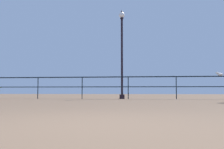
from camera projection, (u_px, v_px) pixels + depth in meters
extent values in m
plane|color=brown|center=(90.00, 126.00, 2.69)|extent=(60.00, 60.00, 0.00)
cube|color=black|center=(128.00, 77.00, 12.12)|extent=(23.29, 0.05, 0.05)
cube|color=black|center=(128.00, 87.00, 12.09)|extent=(23.29, 0.04, 0.04)
cylinder|color=black|center=(38.00, 88.00, 12.60)|extent=(0.04, 0.04, 1.10)
cylinder|color=black|center=(82.00, 88.00, 12.34)|extent=(0.04, 0.04, 1.10)
cylinder|color=black|center=(128.00, 88.00, 12.09)|extent=(0.04, 0.04, 1.10)
cylinder|color=black|center=(176.00, 88.00, 11.83)|extent=(0.04, 0.04, 1.10)
cylinder|color=black|center=(122.00, 97.00, 12.27)|extent=(0.26, 0.26, 0.22)
cylinder|color=black|center=(122.00, 56.00, 12.41)|extent=(0.11, 0.11, 3.87)
cylinder|color=black|center=(122.00, 18.00, 12.54)|extent=(0.17, 0.17, 0.06)
sphere|color=white|center=(122.00, 15.00, 12.56)|extent=(0.31, 0.31, 0.31)
cone|color=black|center=(122.00, 11.00, 12.57)|extent=(0.13, 0.13, 0.10)
ellipsoid|color=silver|center=(220.00, 74.00, 11.65)|extent=(0.26, 0.17, 0.14)
ellipsoid|color=#948E9D|center=(220.00, 74.00, 11.65)|extent=(0.24, 0.13, 0.05)
sphere|color=silver|center=(218.00, 73.00, 11.67)|extent=(0.11, 0.11, 0.11)
cone|color=yellow|center=(216.00, 73.00, 11.69)|extent=(0.05, 0.05, 0.05)
cube|color=#948E9D|center=(223.00, 74.00, 11.62)|extent=(0.09, 0.07, 0.02)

